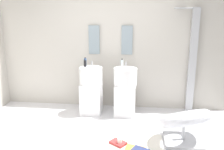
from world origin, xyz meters
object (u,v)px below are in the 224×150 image
object	(u,v)px
soap_bottle_clear	(122,63)
pedestal_sink_left	(91,89)
magazine_red	(118,143)
lounge_chair	(184,122)
soap_bottle_blue	(85,62)
magazine_ochre	(135,149)
coffee_mug	(120,142)
pedestal_sink_right	(125,90)
soap_bottle_black	(85,63)
shower_column	(192,59)

from	to	relation	value
soap_bottle_clear	pedestal_sink_left	bearing A→B (deg)	-168.54
soap_bottle_clear	magazine_red	bearing A→B (deg)	-88.06
lounge_chair	soap_bottle_clear	size ratio (longest dim) A/B	6.85
lounge_chair	magazine_red	size ratio (longest dim) A/B	4.62
lounge_chair	soap_bottle_blue	distance (m)	2.15
lounge_chair	soap_bottle_clear	distance (m)	1.65
magazine_red	soap_bottle_blue	bearing A→B (deg)	156.41
magazine_red	soap_bottle_clear	world-z (taller)	soap_bottle_clear
magazine_ochre	lounge_chair	bearing A→B (deg)	34.12
pedestal_sink_left	soap_bottle_clear	world-z (taller)	soap_bottle_clear
lounge_chair	coffee_mug	size ratio (longest dim) A/B	10.65
coffee_mug	soap_bottle_clear	bearing A→B (deg)	93.07
pedestal_sink_right	soap_bottle_blue	bearing A→B (deg)	174.45
magazine_red	coffee_mug	bearing A→B (deg)	-1.98
magazine_red	soap_bottle_black	xyz separation A→B (m)	(-0.76, 1.22, 0.97)
shower_column	pedestal_sink_left	bearing A→B (deg)	-169.90
soap_bottle_black	magazine_ochre	bearing A→B (deg)	-52.86
soap_bottle_blue	soap_bottle_clear	world-z (taller)	soap_bottle_blue
shower_column	coffee_mug	size ratio (longest dim) A/B	20.20
pedestal_sink_left	magazine_red	xyz separation A→B (m)	(0.64, -1.16, -0.46)
soap_bottle_blue	soap_bottle_black	xyz separation A→B (m)	(0.00, -0.02, -0.02)
shower_column	soap_bottle_black	bearing A→B (deg)	-172.13
shower_column	soap_bottle_clear	bearing A→B (deg)	-170.51
pedestal_sink_left	shower_column	bearing A→B (deg)	10.10
pedestal_sink_left	magazine_red	size ratio (longest dim) A/B	4.41
shower_column	magazine_ochre	world-z (taller)	shower_column
coffee_mug	soap_bottle_black	world-z (taller)	soap_bottle_black
magazine_ochre	soap_bottle_clear	bearing A→B (deg)	114.20
magazine_ochre	soap_bottle_clear	world-z (taller)	soap_bottle_clear
coffee_mug	soap_bottle_black	size ratio (longest dim) A/B	0.71
pedestal_sink_left	soap_bottle_black	distance (m)	0.52
pedestal_sink_left	soap_bottle_black	size ratio (longest dim) A/B	7.17
magazine_red	soap_bottle_clear	distance (m)	1.61
soap_bottle_blue	soap_bottle_clear	bearing A→B (deg)	3.48
pedestal_sink_left	magazine_red	distance (m)	1.40
lounge_chair	soap_bottle_black	world-z (taller)	soap_bottle_black
soap_bottle_blue	magazine_ochre	bearing A→B (deg)	-53.19
pedestal_sink_right	soap_bottle_blue	xyz separation A→B (m)	(-0.79, 0.08, 0.52)
pedestal_sink_right	soap_bottle_black	size ratio (longest dim) A/B	7.17
pedestal_sink_right	magazine_red	bearing A→B (deg)	-91.55
pedestal_sink_right	soap_bottle_blue	size ratio (longest dim) A/B	5.83
lounge_chair	shower_column	bearing A→B (deg)	76.31
shower_column	magazine_red	world-z (taller)	shower_column
pedestal_sink_right	magazine_red	world-z (taller)	pedestal_sink_right
pedestal_sink_right	shower_column	world-z (taller)	shower_column
coffee_mug	soap_bottle_blue	world-z (taller)	soap_bottle_blue
soap_bottle_black	pedestal_sink_left	bearing A→B (deg)	-26.43
pedestal_sink_left	shower_column	size ratio (longest dim) A/B	0.50
coffee_mug	magazine_ochre	bearing A→B (deg)	-24.84
magazine_red	magazine_ochre	xyz separation A→B (m)	(0.26, -0.13, -0.01)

